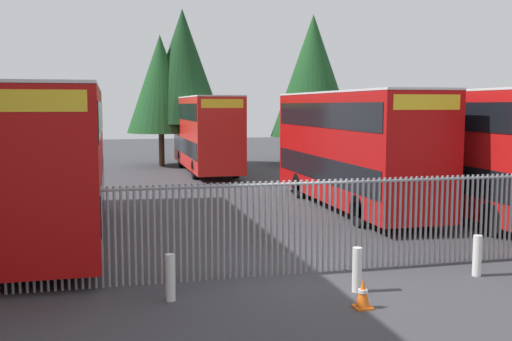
{
  "coord_description": "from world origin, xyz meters",
  "views": [
    {
      "loc": [
        -4.2,
        -12.95,
        3.91
      ],
      "look_at": [
        0.0,
        4.0,
        2.0
      ],
      "focal_mm": 41.93,
      "sensor_mm": 36.0,
      "label": 1
    }
  ],
  "objects_px": {
    "bollard_near_left": "(170,278)",
    "traffic_cone_by_gate": "(363,294)",
    "double_decker_bus_behind_fence_left": "(464,148)",
    "bollard_near_right": "(477,256)",
    "double_decker_bus_behind_fence_right": "(352,145)",
    "bollard_center_front": "(357,270)",
    "double_decker_bus_near_gate": "(57,157)",
    "double_decker_bus_far_back": "(205,131)"
  },
  "relations": [
    {
      "from": "double_decker_bus_near_gate",
      "to": "double_decker_bus_behind_fence_right",
      "type": "bearing_deg",
      "value": 16.07
    },
    {
      "from": "bollard_center_front",
      "to": "traffic_cone_by_gate",
      "type": "height_order",
      "value": "bollard_center_front"
    },
    {
      "from": "double_decker_bus_far_back",
      "to": "bollard_near_right",
      "type": "bearing_deg",
      "value": -83.51
    },
    {
      "from": "double_decker_bus_behind_fence_left",
      "to": "double_decker_bus_behind_fence_right",
      "type": "bearing_deg",
      "value": 145.25
    },
    {
      "from": "double_decker_bus_near_gate",
      "to": "traffic_cone_by_gate",
      "type": "height_order",
      "value": "double_decker_bus_near_gate"
    },
    {
      "from": "double_decker_bus_behind_fence_right",
      "to": "traffic_cone_by_gate",
      "type": "height_order",
      "value": "double_decker_bus_behind_fence_right"
    },
    {
      "from": "bollard_center_front",
      "to": "double_decker_bus_behind_fence_left",
      "type": "bearing_deg",
      "value": 45.4
    },
    {
      "from": "double_decker_bus_near_gate",
      "to": "double_decker_bus_far_back",
      "type": "height_order",
      "value": "same"
    },
    {
      "from": "double_decker_bus_behind_fence_left",
      "to": "double_decker_bus_behind_fence_right",
      "type": "xyz_separation_m",
      "value": [
        -3.29,
        2.28,
        0.0
      ]
    },
    {
      "from": "bollard_near_left",
      "to": "bollard_near_right",
      "type": "bearing_deg",
      "value": 0.5
    },
    {
      "from": "double_decker_bus_behind_fence_right",
      "to": "bollard_near_right",
      "type": "relative_size",
      "value": 11.38
    },
    {
      "from": "double_decker_bus_behind_fence_right",
      "to": "bollard_center_front",
      "type": "height_order",
      "value": "double_decker_bus_behind_fence_right"
    },
    {
      "from": "double_decker_bus_far_back",
      "to": "double_decker_bus_behind_fence_left",
      "type": "bearing_deg",
      "value": -67.44
    },
    {
      "from": "double_decker_bus_behind_fence_right",
      "to": "double_decker_bus_behind_fence_left",
      "type": "bearing_deg",
      "value": -34.75
    },
    {
      "from": "bollard_near_right",
      "to": "traffic_cone_by_gate",
      "type": "bearing_deg",
      "value": -157.73
    },
    {
      "from": "bollard_near_right",
      "to": "double_decker_bus_behind_fence_right",
      "type": "bearing_deg",
      "value": 85.23
    },
    {
      "from": "double_decker_bus_near_gate",
      "to": "bollard_center_front",
      "type": "relative_size",
      "value": 11.38
    },
    {
      "from": "double_decker_bus_near_gate",
      "to": "traffic_cone_by_gate",
      "type": "relative_size",
      "value": 18.32
    },
    {
      "from": "bollard_center_front",
      "to": "bollard_near_right",
      "type": "relative_size",
      "value": 1.0
    },
    {
      "from": "double_decker_bus_behind_fence_left",
      "to": "double_decker_bus_behind_fence_right",
      "type": "height_order",
      "value": "same"
    },
    {
      "from": "double_decker_bus_behind_fence_right",
      "to": "bollard_near_right",
      "type": "height_order",
      "value": "double_decker_bus_behind_fence_right"
    },
    {
      "from": "bollard_near_left",
      "to": "traffic_cone_by_gate",
      "type": "bearing_deg",
      "value": -20.81
    },
    {
      "from": "double_decker_bus_near_gate",
      "to": "double_decker_bus_behind_fence_left",
      "type": "distance_m",
      "value": 13.68
    },
    {
      "from": "double_decker_bus_near_gate",
      "to": "traffic_cone_by_gate",
      "type": "distance_m",
      "value": 10.0
    },
    {
      "from": "double_decker_bus_far_back",
      "to": "bollard_near_left",
      "type": "relative_size",
      "value": 11.38
    },
    {
      "from": "bollard_near_right",
      "to": "bollard_near_left",
      "type": "bearing_deg",
      "value": -179.5
    },
    {
      "from": "double_decker_bus_far_back",
      "to": "traffic_cone_by_gate",
      "type": "bearing_deg",
      "value": -92.0
    },
    {
      "from": "bollard_center_front",
      "to": "double_decker_bus_far_back",
      "type": "bearing_deg",
      "value": 88.66
    },
    {
      "from": "bollard_near_right",
      "to": "double_decker_bus_far_back",
      "type": "bearing_deg",
      "value": 96.49
    },
    {
      "from": "traffic_cone_by_gate",
      "to": "bollard_center_front",
      "type": "bearing_deg",
      "value": 72.92
    },
    {
      "from": "bollard_near_right",
      "to": "double_decker_bus_near_gate",
      "type": "bearing_deg",
      "value": 147.3
    },
    {
      "from": "double_decker_bus_behind_fence_left",
      "to": "double_decker_bus_behind_fence_right",
      "type": "relative_size",
      "value": 1.0
    },
    {
      "from": "bollard_center_front",
      "to": "bollard_near_right",
      "type": "height_order",
      "value": "same"
    },
    {
      "from": "double_decker_bus_behind_fence_right",
      "to": "bollard_center_front",
      "type": "xyz_separation_m",
      "value": [
        -3.92,
        -9.59,
        -1.95
      ]
    },
    {
      "from": "bollard_near_left",
      "to": "double_decker_bus_behind_fence_left",
      "type": "bearing_deg",
      "value": 32.07
    },
    {
      "from": "double_decker_bus_near_gate",
      "to": "traffic_cone_by_gate",
      "type": "xyz_separation_m",
      "value": [
        6.15,
        -7.58,
        -2.13
      ]
    },
    {
      "from": "double_decker_bus_behind_fence_left",
      "to": "bollard_near_left",
      "type": "height_order",
      "value": "double_decker_bus_behind_fence_left"
    },
    {
      "from": "double_decker_bus_near_gate",
      "to": "bollard_center_front",
      "type": "height_order",
      "value": "double_decker_bus_near_gate"
    },
    {
      "from": "double_decker_bus_behind_fence_right",
      "to": "traffic_cone_by_gate",
      "type": "distance_m",
      "value": 11.58
    },
    {
      "from": "double_decker_bus_far_back",
      "to": "bollard_near_right",
      "type": "distance_m",
      "value": 23.15
    },
    {
      "from": "double_decker_bus_behind_fence_left",
      "to": "traffic_cone_by_gate",
      "type": "bearing_deg",
      "value": -132.17
    },
    {
      "from": "double_decker_bus_far_back",
      "to": "traffic_cone_by_gate",
      "type": "height_order",
      "value": "double_decker_bus_far_back"
    }
  ]
}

